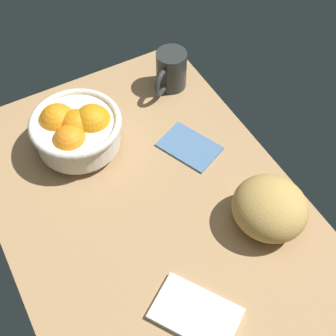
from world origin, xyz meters
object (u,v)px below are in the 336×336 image
(fruit_bowl, at_px, (76,130))
(mug, at_px, (170,71))
(napkin_folded, at_px, (196,314))
(napkin_spare, at_px, (189,146))
(bread_loaf, at_px, (270,208))

(fruit_bowl, relative_size, mug, 1.82)
(napkin_folded, distance_m, napkin_spare, 0.38)
(fruit_bowl, bearing_deg, napkin_spare, 61.07)
(bread_loaf, distance_m, mug, 0.43)
(fruit_bowl, bearing_deg, napkin_folded, 3.83)
(mug, bearing_deg, napkin_folded, -24.74)
(napkin_folded, relative_size, mug, 1.38)
(fruit_bowl, distance_m, napkin_spare, 0.25)
(napkin_folded, bearing_deg, mug, 155.26)
(bread_loaf, bearing_deg, napkin_spare, -171.29)
(bread_loaf, bearing_deg, mug, 177.04)
(napkin_spare, relative_size, mug, 1.19)
(fruit_bowl, xyz_separation_m, napkin_folded, (0.45, 0.03, -0.05))
(fruit_bowl, height_order, mug, fruit_bowl)
(napkin_spare, distance_m, mug, 0.20)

